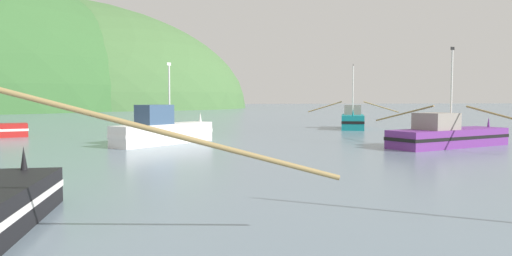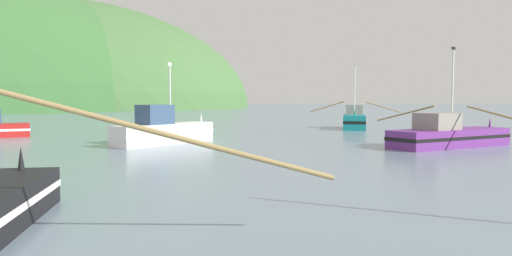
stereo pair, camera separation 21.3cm
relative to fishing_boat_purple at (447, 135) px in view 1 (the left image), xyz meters
name	(u,v)px [view 1 (the left image)]	position (x,y,z in m)	size (l,w,h in m)	color
hill_mid_right	(35,108)	(-58.01, 147.80, -0.76)	(146.70, 117.36, 75.13)	#47703D
fishing_boat_purple	(447,135)	(0.00, 0.00, 0.00)	(9.63, 12.68, 6.55)	#6B2D84
fishing_boat_teal	(352,120)	(1.78, 18.78, 0.12)	(8.63, 6.88, 6.78)	#147F84
fishing_boat_white	(163,131)	(-18.22, 6.00, 0.18)	(7.33, 6.95, 5.70)	white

